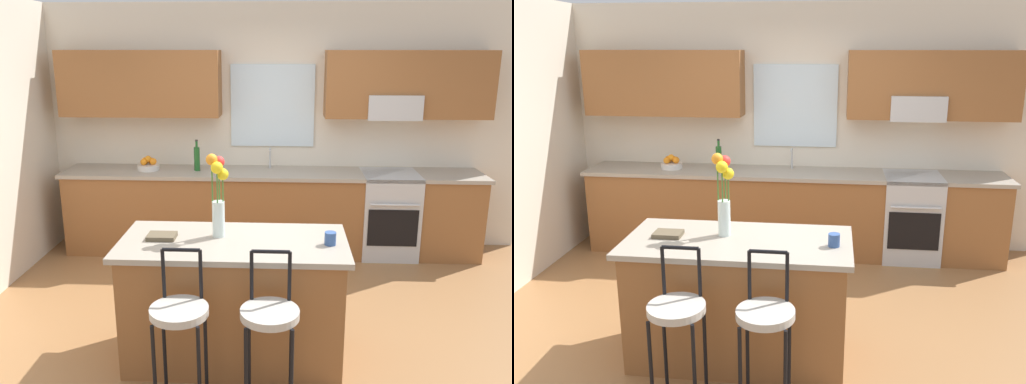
% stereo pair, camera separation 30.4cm
% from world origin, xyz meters
% --- Properties ---
extents(ground_plane, '(14.00, 14.00, 0.00)m').
position_xyz_m(ground_plane, '(0.00, 0.00, 0.00)').
color(ground_plane, olive).
extents(back_wall_assembly, '(5.60, 0.50, 2.70)m').
position_xyz_m(back_wall_assembly, '(0.02, 1.98, 1.51)').
color(back_wall_assembly, beige).
rests_on(back_wall_assembly, ground).
extents(counter_run, '(4.56, 0.64, 0.92)m').
position_xyz_m(counter_run, '(-0.00, 1.70, 0.47)').
color(counter_run, brown).
rests_on(counter_run, ground).
extents(sink_faucet, '(0.02, 0.13, 0.23)m').
position_xyz_m(sink_faucet, '(-0.02, 1.84, 1.06)').
color(sink_faucet, '#B7BABC').
rests_on(sink_faucet, counter_run).
extents(oven_range, '(0.60, 0.64, 0.92)m').
position_xyz_m(oven_range, '(1.28, 1.68, 0.46)').
color(oven_range, '#B7BABC').
rests_on(oven_range, ground).
extents(kitchen_island, '(1.60, 0.78, 0.92)m').
position_xyz_m(kitchen_island, '(-0.21, -0.44, 0.46)').
color(kitchen_island, brown).
rests_on(kitchen_island, ground).
extents(bar_stool_near, '(0.36, 0.36, 1.04)m').
position_xyz_m(bar_stool_near, '(-0.49, -1.05, 0.64)').
color(bar_stool_near, black).
rests_on(bar_stool_near, ground).
extents(bar_stool_middle, '(0.36, 0.36, 1.04)m').
position_xyz_m(bar_stool_middle, '(0.06, -1.05, 0.64)').
color(bar_stool_middle, black).
rests_on(bar_stool_middle, ground).
extents(flower_vase, '(0.16, 0.17, 0.60)m').
position_xyz_m(flower_vase, '(-0.32, -0.37, 1.25)').
color(flower_vase, silver).
rests_on(flower_vase, kitchen_island).
extents(mug_ceramic, '(0.08, 0.08, 0.09)m').
position_xyz_m(mug_ceramic, '(0.46, -0.49, 0.97)').
color(mug_ceramic, '#33518C').
rests_on(mug_ceramic, kitchen_island).
extents(cookbook, '(0.20, 0.15, 0.03)m').
position_xyz_m(cookbook, '(-0.72, -0.44, 0.94)').
color(cookbook, brown).
rests_on(cookbook, kitchen_island).
extents(fruit_bowl_oranges, '(0.24, 0.24, 0.16)m').
position_xyz_m(fruit_bowl_oranges, '(-1.36, 1.70, 0.97)').
color(fruit_bowl_oranges, silver).
rests_on(fruit_bowl_oranges, counter_run).
extents(bottle_olive_oil, '(0.06, 0.06, 0.34)m').
position_xyz_m(bottle_olive_oil, '(-0.82, 1.70, 1.06)').
color(bottle_olive_oil, '#1E5923').
rests_on(bottle_olive_oil, counter_run).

